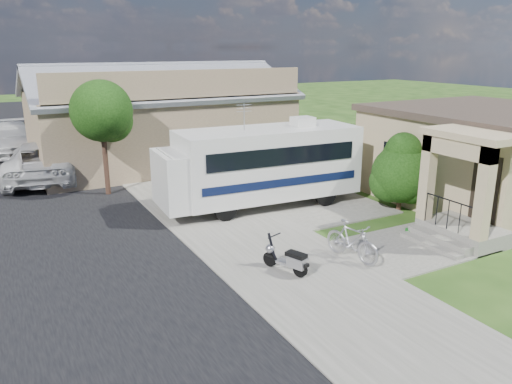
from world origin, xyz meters
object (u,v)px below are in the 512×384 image
motorhome (261,164)px  garden_hose (411,232)px  van (13,139)px  scooter (288,259)px  shrub (402,171)px  pickup_truck (44,160)px  bicycle (352,243)px

motorhome → garden_hose: motorhome is taller
van → scooter: bearing=-76.8°
shrub → van: size_ratio=0.50×
motorhome → van: (-7.47, 15.17, -0.81)m
pickup_truck → van: pickup_truck is taller
shrub → garden_hose: bearing=-125.6°
van → garden_hose: 22.51m
shrub → van: shrub is taller
scooter → van: size_ratio=0.24×
bicycle → shrub: bearing=20.9°
bicycle → garden_hose: 3.11m
shrub → van: (-11.74, 17.93, -0.64)m
shrub → scooter: 7.11m
shrub → pickup_truck: (-10.91, 10.88, -0.60)m
shrub → van: bearing=123.2°
bicycle → van: van is taller
pickup_truck → garden_hose: (9.40, -12.99, -0.80)m
shrub → garden_hose: size_ratio=8.41×
bicycle → motorhome: bearing=76.3°
bicycle → van: size_ratio=0.32×
motorhome → shrub: (4.27, -2.75, -0.17)m
motorhome → shrub: motorhome is taller
garden_hose → shrub: bearing=54.4°
garden_hose → van: bearing=117.0°
van → garden_hose: van is taller
motorhome → pickup_truck: (-6.64, 8.13, -0.77)m
shrub → garden_hose: 2.95m
bicycle → van: (-7.24, 20.76, 0.29)m
garden_hose → motorhome: bearing=119.5°
bicycle → van: 21.99m
motorhome → scooter: bearing=-108.9°
bicycle → scooter: bearing=165.0°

